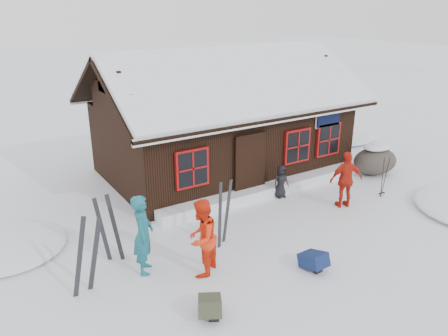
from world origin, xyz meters
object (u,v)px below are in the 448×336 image
at_px(skier_orange_left, 202,238).
at_px(ski_pair_left, 87,256).
at_px(backpack_blue, 313,263).
at_px(ski_poles, 384,178).
at_px(backpack_olive, 210,309).
at_px(boulder, 375,160).
at_px(skier_teal, 143,234).
at_px(skier_orange_right, 346,180).
at_px(skier_crouched, 281,182).

xyz_separation_m(skier_orange_left, ski_pair_left, (-2.31, 0.67, -0.05)).
bearing_deg(backpack_blue, skier_orange_left, 149.55).
relative_size(skier_orange_left, ski_poles, 1.36).
distance_m(ski_poles, backpack_olive, 7.82).
relative_size(boulder, backpack_blue, 2.88).
distance_m(skier_teal, skier_orange_left, 1.29).
distance_m(skier_orange_right, ski_poles, 1.64).
bearing_deg(ski_pair_left, skier_orange_right, 15.60).
bearing_deg(backpack_blue, ski_pair_left, 155.64).
distance_m(skier_orange_left, backpack_blue, 2.63).
bearing_deg(backpack_olive, ski_pair_left, 159.57).
xyz_separation_m(ski_pair_left, backpack_blue, (4.52, -1.89, -0.68)).
bearing_deg(skier_teal, skier_orange_right, -63.47).
distance_m(skier_orange_left, ski_poles, 6.98).
bearing_deg(boulder, ski_pair_left, -172.10).
xyz_separation_m(skier_crouched, boulder, (4.16, -0.18, -0.02)).
xyz_separation_m(backpack_blue, backpack_olive, (-2.81, -0.12, 0.00)).
height_order(skier_teal, skier_orange_left, skier_teal).
height_order(ski_pair_left, backpack_blue, ski_pair_left).
bearing_deg(skier_orange_right, skier_teal, 20.55).
distance_m(skier_crouched, boulder, 4.17).
height_order(skier_teal, skier_crouched, skier_teal).
distance_m(boulder, ski_pair_left, 10.73).
height_order(skier_orange_left, backpack_blue, skier_orange_left).
bearing_deg(skier_orange_left, boulder, 157.18).
height_order(ski_poles, backpack_olive, ski_poles).
relative_size(skier_crouched, ski_pair_left, 0.59).
xyz_separation_m(skier_orange_left, backpack_olive, (-0.59, -1.34, -0.73)).
relative_size(skier_orange_right, backpack_olive, 2.91).
bearing_deg(skier_crouched, ski_pair_left, -160.77).
relative_size(boulder, ski_pair_left, 0.96).
height_order(skier_orange_left, skier_crouched, skier_orange_left).
bearing_deg(ski_pair_left, skier_teal, 19.22).
height_order(skier_orange_left, ski_pair_left, skier_orange_left).
distance_m(skier_orange_right, ski_pair_left, 7.63).
bearing_deg(skier_orange_left, ski_poles, 148.33).
bearing_deg(skier_teal, backpack_olive, -141.64).
distance_m(skier_orange_right, boulder, 3.32).
bearing_deg(boulder, skier_orange_left, -165.52).
distance_m(ski_poles, backpack_blue, 5.11).
bearing_deg(skier_orange_right, backpack_olive, 40.20).
height_order(skier_orange_left, ski_poles, skier_orange_left).
bearing_deg(backpack_blue, backpack_olive, -179.13).
xyz_separation_m(skier_orange_left, ski_poles, (6.94, 0.68, -0.28)).
relative_size(skier_orange_left, skier_crouched, 1.71).
relative_size(skier_crouched, boulder, 0.61).
bearing_deg(backpack_olive, skier_orange_left, 95.33).
xyz_separation_m(skier_crouched, ski_pair_left, (-6.46, -1.65, 0.32)).
height_order(skier_orange_left, skier_orange_right, skier_orange_left).
bearing_deg(ski_pair_left, backpack_blue, -7.87).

